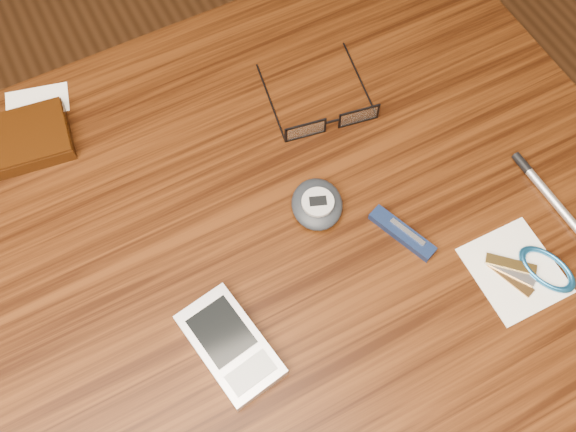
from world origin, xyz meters
name	(u,v)px	position (x,y,z in m)	size (l,w,h in m)	color
ground	(259,389)	(0.00, 0.00, 0.00)	(3.80, 3.80, 0.00)	#472814
desk	(239,286)	(0.00, 0.00, 0.65)	(1.00, 0.70, 0.75)	#371908
wallet_and_card	(27,138)	(-0.16, 0.25, 0.76)	(0.13, 0.14, 0.02)	black
eyeglasses	(330,119)	(0.19, 0.10, 0.76)	(0.14, 0.15, 0.03)	black
pda_phone	(230,345)	(-0.05, -0.09, 0.76)	(0.08, 0.13, 0.02)	silver
pedometer	(317,204)	(0.11, 0.01, 0.76)	(0.08, 0.09, 0.03)	black
notepad_keys	(532,270)	(0.29, -0.17, 0.75)	(0.11, 0.10, 0.01)	white
pocket_knife	(402,233)	(0.18, -0.07, 0.76)	(0.05, 0.09, 0.01)	#0E1834
silver_pen	(543,187)	(0.36, -0.09, 0.75)	(0.01, 0.12, 0.01)	silver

